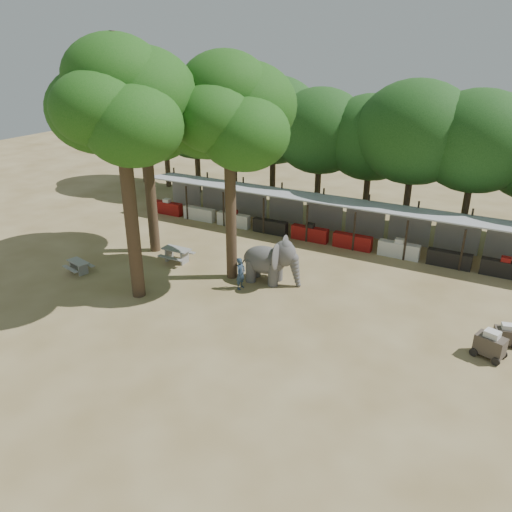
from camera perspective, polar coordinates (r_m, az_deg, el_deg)
The scene contains 12 objects.
ground at distance 21.01m, azimuth -4.14°, elevation -10.32°, with size 100.00×100.00×0.00m, color brown.
vendor_stalls at distance 31.82m, azimuth 9.20°, elevation 3.85°, with size 28.00×2.99×2.80m.
yard_tree_left at distance 28.97m, azimuth -12.70°, elevation 16.00°, with size 7.10×6.90×11.02m.
yard_tree_center at distance 23.17m, azimuth -15.28°, elevation 16.57°, with size 7.10×6.90×12.04m.
yard_tree_back at distance 24.61m, azimuth -3.19°, elevation 16.10°, with size 7.10×6.90×11.36m.
backdrop_trees at distance 35.52m, azimuth 12.55°, elevation 12.87°, with size 46.46×5.95×8.33m.
elephant at distance 25.75m, azimuth 1.75°, elevation -0.49°, with size 3.25×2.46×2.45m.
handler at distance 25.22m, azimuth -1.77°, elevation -2.01°, with size 0.60×0.40×1.67m, color #26384C.
picnic_table_near at distance 28.78m, azimuth -19.63°, elevation -0.99°, with size 1.59×1.50×0.67m.
picnic_table_far at distance 28.76m, azimuth -9.06°, elevation 0.33°, with size 1.63×1.47×0.81m.
cart_front at distance 22.09m, azimuth 25.19°, elevation -9.12°, with size 1.40×1.13×1.19m.
cart_back at distance 23.27m, azimuth 26.65°, elevation -8.04°, with size 1.12×0.87×0.97m.
Camera 1 is at (9.59, -14.65, 11.61)m, focal length 35.00 mm.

